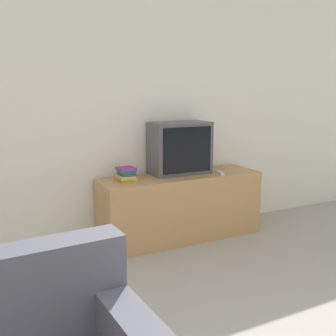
{
  "coord_description": "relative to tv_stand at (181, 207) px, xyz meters",
  "views": [
    {
      "loc": [
        -1.0,
        -0.62,
        1.48
      ],
      "look_at": [
        0.48,
        2.3,
        0.84
      ],
      "focal_mm": 42.0,
      "sensor_mm": 36.0,
      "label": 1
    }
  ],
  "objects": [
    {
      "name": "remote_on_stand",
      "position": [
        0.38,
        -0.12,
        0.34
      ],
      "size": [
        0.08,
        0.18,
        0.02
      ],
      "rotation": [
        0.0,
        0.0,
        -0.24
      ],
      "color": "#B7B7B7",
      "rests_on": "tv_stand"
    },
    {
      "name": "tv_stand",
      "position": [
        0.0,
        0.0,
        0.0
      ],
      "size": [
        1.66,
        0.48,
        0.66
      ],
      "color": "tan",
      "rests_on": "ground_plane"
    },
    {
      "name": "wall_back",
      "position": [
        -0.85,
        0.29,
        0.97
      ],
      "size": [
        9.0,
        0.06,
        2.6
      ],
      "color": "silver",
      "rests_on": "ground_plane"
    },
    {
      "name": "book_stack",
      "position": [
        -0.57,
        0.03,
        0.39
      ],
      "size": [
        0.18,
        0.2,
        0.12
      ],
      "color": "gold",
      "rests_on": "tv_stand"
    },
    {
      "name": "television",
      "position": [
        0.03,
        0.08,
        0.59
      ],
      "size": [
        0.6,
        0.32,
        0.52
      ],
      "color": "#4C4C51",
      "rests_on": "tv_stand"
    }
  ]
}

